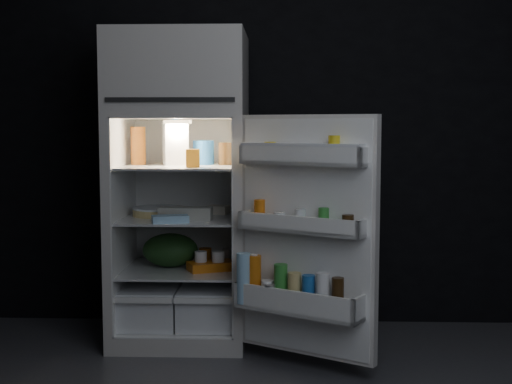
{
  "coord_description": "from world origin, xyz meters",
  "views": [
    {
      "loc": [
        -0.04,
        -2.79,
        1.27
      ],
      "look_at": [
        -0.17,
        1.0,
        0.9
      ],
      "focal_mm": 50.0,
      "sensor_mm": 36.0,
      "label": 1
    }
  ],
  "objects_px": {
    "milk_jug": "(175,144)",
    "yogurt_tray": "(211,266)",
    "fridge_door": "(303,240)",
    "refrigerator": "(181,177)",
    "egg_carton": "(186,213)"
  },
  "relations": [
    {
      "from": "milk_jug",
      "to": "yogurt_tray",
      "type": "xyz_separation_m",
      "value": [
        0.21,
        -0.09,
        -0.69
      ]
    },
    {
      "from": "fridge_door",
      "to": "yogurt_tray",
      "type": "bearing_deg",
      "value": 137.66
    },
    {
      "from": "refrigerator",
      "to": "milk_jug",
      "type": "relative_size",
      "value": 7.42
    },
    {
      "from": "refrigerator",
      "to": "yogurt_tray",
      "type": "distance_m",
      "value": 0.55
    },
    {
      "from": "refrigerator",
      "to": "milk_jug",
      "type": "distance_m",
      "value": 0.19
    },
    {
      "from": "refrigerator",
      "to": "egg_carton",
      "type": "relative_size",
      "value": 6.0
    },
    {
      "from": "milk_jug",
      "to": "egg_carton",
      "type": "distance_m",
      "value": 0.41
    },
    {
      "from": "refrigerator",
      "to": "egg_carton",
      "type": "bearing_deg",
      "value": -72.39
    },
    {
      "from": "refrigerator",
      "to": "fridge_door",
      "type": "height_order",
      "value": "refrigerator"
    },
    {
      "from": "refrigerator",
      "to": "yogurt_tray",
      "type": "relative_size",
      "value": 6.85
    },
    {
      "from": "milk_jug",
      "to": "refrigerator",
      "type": "bearing_deg",
      "value": 12.79
    },
    {
      "from": "refrigerator",
      "to": "fridge_door",
      "type": "distance_m",
      "value": 0.94
    },
    {
      "from": "milk_jug",
      "to": "egg_carton",
      "type": "relative_size",
      "value": 0.81
    },
    {
      "from": "milk_jug",
      "to": "yogurt_tray",
      "type": "bearing_deg",
      "value": -38.68
    },
    {
      "from": "refrigerator",
      "to": "milk_jug",
      "type": "bearing_deg",
      "value": -150.66
    }
  ]
}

